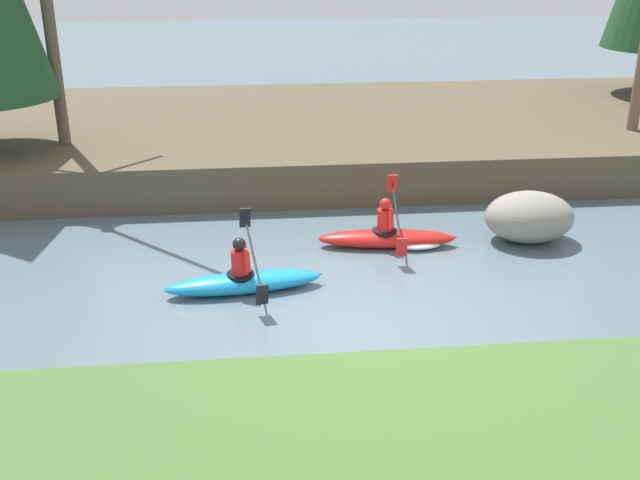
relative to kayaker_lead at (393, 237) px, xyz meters
name	(u,v)px	position (x,y,z in m)	size (l,w,h in m)	color
ground_plane	(362,329)	(-1.12, -3.24, -0.20)	(90.00, 90.00, 0.00)	slate
riverbank_far	(305,134)	(-1.12, 7.04, 0.32)	(44.00, 9.55, 1.03)	brown
kayaker_lead	(393,237)	(0.00, 0.00, 0.00)	(2.79, 2.07, 1.20)	red
kayaker_middle	(245,280)	(-2.92, -1.71, 0.02)	(2.80, 2.07, 1.20)	#1993D6
boulder_midstream	(529,217)	(2.77, 0.04, 0.30)	(1.78, 1.39, 1.00)	gray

